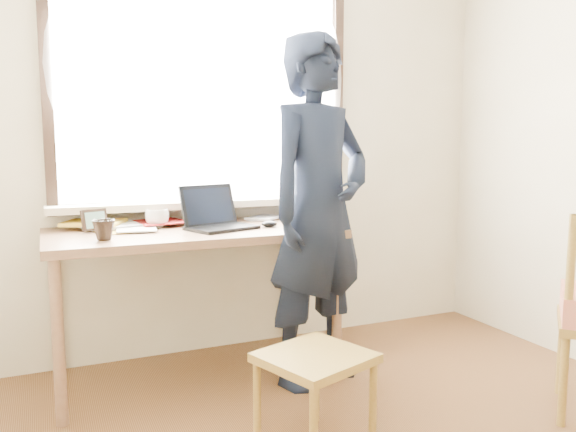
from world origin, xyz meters
name	(u,v)px	position (x,y,z in m)	size (l,w,h in m)	color
room_shell	(409,32)	(-0.02, 0.20, 1.64)	(3.52, 4.02, 2.61)	beige
desk	(194,244)	(-0.38, 1.63, 0.74)	(1.54, 0.77, 0.82)	brown
laptop	(216,218)	(-0.26, 1.60, 0.88)	(0.42, 0.38, 0.24)	black
mug_white	(157,218)	(-0.55, 1.77, 0.87)	(0.13, 0.13, 0.10)	white
mug_dark	(104,230)	(-0.87, 1.44, 0.87)	(0.11, 0.11, 0.10)	black
mouse	(269,224)	(0.02, 1.53, 0.84)	(0.09, 0.06, 0.04)	black
desk_clutter	(124,226)	(-0.73, 1.76, 0.84)	(0.77, 0.52, 0.04)	white
book_a	(102,227)	(-0.84, 1.82, 0.84)	(0.19, 0.26, 0.02)	white
book_b	(253,217)	(0.07, 1.91, 0.83)	(0.17, 0.23, 0.02)	white
picture_frame	(94,222)	(-0.88, 1.73, 0.88)	(0.13, 0.07, 0.11)	black
work_chair	(315,369)	(-0.12, 0.66, 0.35)	(0.51, 0.50, 0.42)	olive
person	(319,211)	(0.22, 1.30, 0.93)	(0.68, 0.44, 1.86)	black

